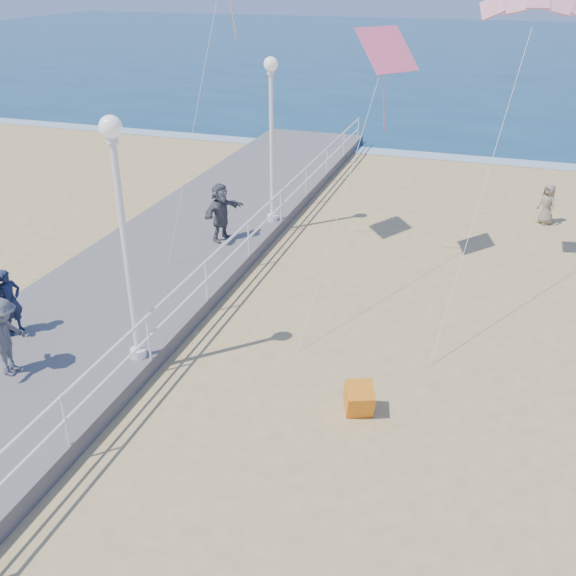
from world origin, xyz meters
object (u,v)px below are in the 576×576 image
(lamp_post_far, at_px, (271,124))
(spectator_7, at_px, (1,306))
(box_kite, at_px, (359,401))
(spectator_0, at_px, (10,302))
(spectator_2, at_px, (5,337))
(spectator_5, at_px, (221,212))
(beach_walker_c, at_px, (547,204))
(lamp_post_mid, at_px, (122,219))

(lamp_post_far, xyz_separation_m, spectator_7, (-3.41, -9.17, -2.46))
(spectator_7, bearing_deg, box_kite, -82.15)
(spectator_0, bearing_deg, box_kite, -74.73)
(lamp_post_far, xyz_separation_m, box_kite, (5.00, -8.95, -3.36))
(lamp_post_far, relative_size, spectator_2, 3.03)
(spectator_5, bearing_deg, spectator_7, 179.25)
(spectator_5, xyz_separation_m, beach_walker_c, (9.88, 5.81, -0.60))
(lamp_post_far, relative_size, box_kite, 8.87)
(spectator_0, height_order, box_kite, spectator_0)
(spectator_5, xyz_separation_m, box_kite, (5.97, -6.84, -1.02))
(spectator_5, bearing_deg, lamp_post_far, -6.11)
(spectator_5, bearing_deg, spectator_2, -170.44)
(beach_walker_c, bearing_deg, spectator_5, -98.56)
(lamp_post_mid, xyz_separation_m, beach_walker_c, (8.92, 12.69, -2.94))
(box_kite, bearing_deg, spectator_0, 158.08)
(spectator_2, relative_size, spectator_5, 0.95)
(beach_walker_c, bearing_deg, lamp_post_mid, -74.09)
(box_kite, bearing_deg, beach_walker_c, 50.85)
(spectator_2, bearing_deg, lamp_post_far, -20.73)
(lamp_post_mid, relative_size, spectator_2, 3.03)
(lamp_post_far, distance_m, beach_walker_c, 10.09)
(spectator_0, bearing_deg, spectator_2, -127.91)
(spectator_2, height_order, box_kite, spectator_2)
(spectator_7, bearing_deg, beach_walker_c, -37.41)
(lamp_post_far, bearing_deg, spectator_5, -114.47)
(spectator_0, xyz_separation_m, box_kite, (8.32, 0.00, -0.91))
(lamp_post_mid, relative_size, spectator_0, 3.29)
(beach_walker_c, xyz_separation_m, box_kite, (-3.91, -12.64, -0.42))
(spectator_0, bearing_deg, lamp_post_mid, -75.54)
(beach_walker_c, distance_m, box_kite, 13.24)
(beach_walker_c, bearing_deg, box_kite, -56.20)
(spectator_0, height_order, spectator_7, spectator_0)
(spectator_7, bearing_deg, lamp_post_far, -14.02)
(lamp_post_far, relative_size, spectator_7, 3.32)
(lamp_post_mid, height_order, beach_walker_c, lamp_post_mid)
(lamp_post_mid, bearing_deg, spectator_5, 97.95)
(lamp_post_mid, bearing_deg, lamp_post_far, 90.00)
(spectator_2, relative_size, box_kite, 2.92)
(spectator_0, xyz_separation_m, spectator_2, (1.07, -1.43, 0.07))
(spectator_7, bearing_deg, spectator_5, -12.75)
(spectator_7, relative_size, box_kite, 2.67)
(lamp_post_far, bearing_deg, lamp_post_mid, -90.00)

